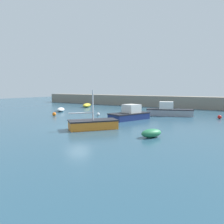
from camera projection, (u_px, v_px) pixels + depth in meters
name	position (u px, v px, depth m)	size (l,w,h in m)	color
ground_plane	(79.00, 128.00, 21.01)	(120.00, 120.00, 0.20)	#284C60
harbor_breakwater	(167.00, 102.00, 43.07)	(62.11, 3.24, 2.17)	gray
cabin_cruiser_white	(130.00, 114.00, 26.14)	(3.75, 5.40, 1.79)	navy
rowboat_blue_near	(87.00, 105.00, 43.11)	(2.42, 3.57, 0.73)	yellow
fishing_dinghy_green	(151.00, 133.00, 16.70)	(1.66, 2.05, 0.65)	#287A4C
motorboat_with_cabin	(169.00, 111.00, 29.73)	(6.37, 3.67, 1.90)	gray
sailboat_twin_hulled	(93.00, 124.00, 20.06)	(4.21, 4.60, 3.57)	orange
rowboat_white_midwater	(61.00, 109.00, 35.23)	(3.03, 3.15, 0.60)	white
mooring_buoy_white	(98.00, 114.00, 29.52)	(0.43, 0.43, 0.43)	white
mooring_buoy_red	(220.00, 117.00, 26.66)	(0.46, 0.46, 0.46)	red
mooring_buoy_orange	(54.00, 114.00, 29.39)	(0.51, 0.51, 0.51)	orange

